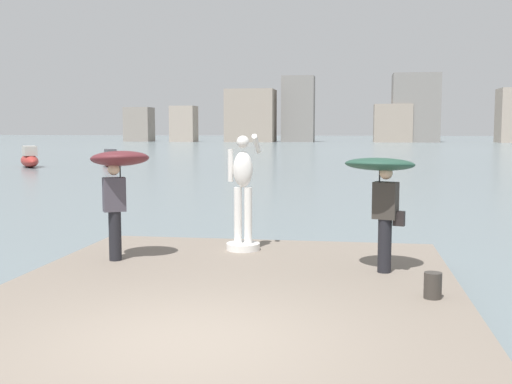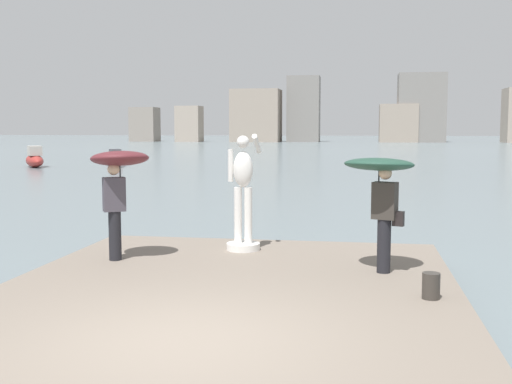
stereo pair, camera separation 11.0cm
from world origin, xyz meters
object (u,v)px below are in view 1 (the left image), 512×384
(statue_white_figure, at_px, (243,199))
(onlooker_left, at_px, (118,173))
(onlooker_right, at_px, (382,180))
(mooring_bollard, at_px, (433,285))
(boat_near, at_px, (29,159))
(boat_mid, at_px, (110,161))

(statue_white_figure, relative_size, onlooker_left, 1.13)
(onlooker_right, relative_size, mooring_bollard, 5.23)
(mooring_bollard, bearing_deg, onlooker_left, 160.88)
(boat_near, xyz_separation_m, boat_mid, (5.53, 1.21, -0.16))
(boat_mid, bearing_deg, statue_white_figure, -64.00)
(onlooker_left, distance_m, boat_near, 36.37)
(onlooker_right, bearing_deg, statue_white_figure, 149.83)
(onlooker_right, distance_m, mooring_bollard, 2.16)
(statue_white_figure, relative_size, boat_near, 0.55)
(onlooker_right, xyz_separation_m, boat_mid, (-17.73, 32.61, -1.49))
(statue_white_figure, relative_size, mooring_bollard, 6.17)
(onlooker_left, xyz_separation_m, mooring_bollard, (5.22, -1.81, -1.38))
(statue_white_figure, distance_m, boat_near, 36.40)
(statue_white_figure, relative_size, onlooker_right, 1.18)
(mooring_bollard, xyz_separation_m, boat_near, (-23.91, 32.97, -0.00))
(mooring_bollard, bearing_deg, boat_near, 125.95)
(boat_near, bearing_deg, onlooker_left, -59.04)
(onlooker_left, height_order, onlooker_right, onlooker_left)
(boat_near, height_order, boat_mid, boat_near)
(statue_white_figure, distance_m, boat_mid, 34.65)
(boat_near, bearing_deg, statue_white_figure, -55.31)
(boat_near, bearing_deg, mooring_bollard, -54.05)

